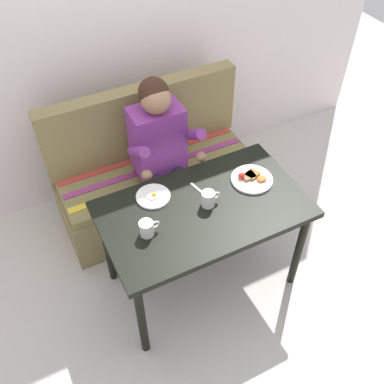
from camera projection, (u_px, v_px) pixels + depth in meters
The scene contains 10 objects.
ground_plane at pixel (202, 278), 3.09m from camera, with size 8.00×8.00×0.00m, color beige.
back_wall at pixel (116, 24), 2.96m from camera, with size 4.40×0.10×2.60m, color silver.
table at pixel (203, 217), 2.63m from camera, with size 1.20×0.70×0.73m.
couch at pixel (155, 176), 3.34m from camera, with size 1.44×0.56×1.00m.
person at pixel (162, 147), 2.93m from camera, with size 0.45×0.61×1.21m.
plate_breakfast at pixel (252, 179), 2.72m from camera, with size 0.26×0.26×0.05m.
plate_eggs at pixel (153, 196), 2.62m from camera, with size 0.20×0.20×0.04m.
coffee_mug at pixel (209, 198), 2.55m from camera, with size 0.12×0.08×0.10m.
coffee_mug_second at pixel (147, 228), 2.40m from camera, with size 0.12×0.08×0.09m.
fork at pixel (200, 191), 2.66m from camera, with size 0.01×0.17×0.01m, color silver.
Camera 1 is at (-0.85, -1.52, 2.62)m, focal length 41.66 mm.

